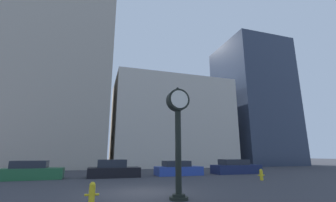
% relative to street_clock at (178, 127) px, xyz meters
% --- Properties ---
extents(ground_plane, '(200.00, 200.00, 0.00)m').
position_rel_street_clock_xyz_m(ground_plane, '(-1.04, 2.26, -2.94)').
color(ground_plane, '#38383D').
extents(building_tall_tower, '(14.94, 12.00, 41.55)m').
position_rel_street_clock_xyz_m(building_tall_tower, '(-9.45, 26.26, 17.83)').
color(building_tall_tower, '#ADA393').
rests_on(building_tall_tower, ground_plane).
extents(building_storefront_row, '(18.31, 12.00, 13.54)m').
position_rel_street_clock_xyz_m(building_storefront_row, '(8.02, 26.26, 3.83)').
color(building_storefront_row, beige).
rests_on(building_storefront_row, ground_plane).
extents(building_glass_modern, '(11.28, 12.00, 23.10)m').
position_rel_street_clock_xyz_m(building_glass_modern, '(24.91, 26.26, 8.61)').
color(building_glass_modern, '#2D384C').
rests_on(building_glass_modern, ground_plane).
extents(street_clock, '(0.96, 0.77, 4.73)m').
position_rel_street_clock_xyz_m(street_clock, '(0.00, 0.00, 0.00)').
color(street_clock, black).
rests_on(street_clock, ground_plane).
extents(car_green, '(4.31, 1.93, 1.34)m').
position_rel_street_clock_xyz_m(car_green, '(-7.76, 10.45, -2.38)').
color(car_green, '#236038').
rests_on(car_green, ground_plane).
extents(car_black, '(4.10, 1.92, 1.39)m').
position_rel_street_clock_xyz_m(car_black, '(-1.87, 10.40, -2.36)').
color(car_black, black).
rests_on(car_black, ground_plane).
extents(car_blue, '(4.11, 1.98, 1.25)m').
position_rel_street_clock_xyz_m(car_blue, '(3.77, 10.53, -2.42)').
color(car_blue, '#28429E').
rests_on(car_blue, ground_plane).
extents(car_navy, '(4.72, 1.92, 1.34)m').
position_rel_street_clock_xyz_m(car_navy, '(9.70, 10.49, -2.38)').
color(car_navy, '#19234C').
rests_on(car_navy, ground_plane).
extents(fire_hydrant_near, '(0.51, 0.22, 0.80)m').
position_rel_street_clock_xyz_m(fire_hydrant_near, '(-3.35, -0.04, -2.53)').
color(fire_hydrant_near, yellow).
rests_on(fire_hydrant_near, ground_plane).
extents(fire_hydrant_far, '(0.53, 0.23, 0.77)m').
position_rel_street_clock_xyz_m(fire_hydrant_far, '(8.09, 4.94, -2.55)').
color(fire_hydrant_far, yellow).
rests_on(fire_hydrant_far, ground_plane).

